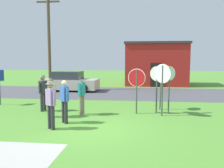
{
  "coord_description": "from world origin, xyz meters",
  "views": [
    {
      "loc": [
        1.86,
        -8.51,
        2.57
      ],
      "look_at": [
        0.47,
        3.18,
        1.3
      ],
      "focal_mm": 39.47,
      "sensor_mm": 36.0,
      "label": 1
    }
  ],
  "objects_px": {
    "utility_pole": "(49,40)",
    "parked_car_on_street": "(69,82)",
    "person_on_left": "(51,95)",
    "person_near_signs": "(43,91)",
    "person_in_teal": "(51,102)",
    "stop_sign_leaning_right": "(161,79)",
    "stop_sign_far_back": "(162,80)",
    "person_in_blue": "(82,93)",
    "stop_sign_leaning_left": "(137,83)",
    "stop_sign_nearest": "(157,82)",
    "person_holding_notes": "(64,99)",
    "stop_sign_rear_left": "(169,82)"
  },
  "relations": [
    {
      "from": "stop_sign_nearest",
      "to": "stop_sign_far_back",
      "type": "xyz_separation_m",
      "value": [
        0.21,
        -0.48,
        0.12
      ]
    },
    {
      "from": "stop_sign_leaning_right",
      "to": "person_near_signs",
      "type": "distance_m",
      "value": 5.74
    },
    {
      "from": "parked_car_on_street",
      "to": "stop_sign_leaning_right",
      "type": "height_order",
      "value": "stop_sign_leaning_right"
    },
    {
      "from": "stop_sign_leaning_left",
      "to": "person_in_blue",
      "type": "bearing_deg",
      "value": -167.74
    },
    {
      "from": "stop_sign_nearest",
      "to": "stop_sign_leaning_left",
      "type": "xyz_separation_m",
      "value": [
        -0.92,
        -0.17,
        -0.05
      ]
    },
    {
      "from": "stop_sign_leaning_left",
      "to": "person_near_signs",
      "type": "relative_size",
      "value": 1.19
    },
    {
      "from": "stop_sign_leaning_right",
      "to": "stop_sign_nearest",
      "type": "xyz_separation_m",
      "value": [
        -0.25,
        -0.84,
        -0.05
      ]
    },
    {
      "from": "stop_sign_rear_left",
      "to": "parked_car_on_street",
      "type": "bearing_deg",
      "value": 133.71
    },
    {
      "from": "stop_sign_leaning_left",
      "to": "parked_car_on_street",
      "type": "bearing_deg",
      "value": 126.32
    },
    {
      "from": "stop_sign_rear_left",
      "to": "person_in_blue",
      "type": "bearing_deg",
      "value": -170.33
    },
    {
      "from": "stop_sign_leaning_right",
      "to": "stop_sign_far_back",
      "type": "relative_size",
      "value": 0.97
    },
    {
      "from": "person_near_signs",
      "to": "parked_car_on_street",
      "type": "bearing_deg",
      "value": 96.67
    },
    {
      "from": "person_in_blue",
      "to": "person_near_signs",
      "type": "xyz_separation_m",
      "value": [
        -2.03,
        0.53,
        0.0
      ]
    },
    {
      "from": "utility_pole",
      "to": "stop_sign_leaning_left",
      "type": "distance_m",
      "value": 10.52
    },
    {
      "from": "utility_pole",
      "to": "stop_sign_nearest",
      "type": "distance_m",
      "value": 11.02
    },
    {
      "from": "person_holding_notes",
      "to": "person_on_left",
      "type": "bearing_deg",
      "value": 134.47
    },
    {
      "from": "utility_pole",
      "to": "parked_car_on_street",
      "type": "height_order",
      "value": "utility_pole"
    },
    {
      "from": "person_in_blue",
      "to": "stop_sign_nearest",
      "type": "bearing_deg",
      "value": 11.86
    },
    {
      "from": "stop_sign_leaning_right",
      "to": "person_in_teal",
      "type": "relative_size",
      "value": 1.28
    },
    {
      "from": "person_in_blue",
      "to": "person_in_teal",
      "type": "relative_size",
      "value": 1.0
    },
    {
      "from": "stop_sign_rear_left",
      "to": "stop_sign_nearest",
      "type": "relative_size",
      "value": 1.0
    },
    {
      "from": "utility_pole",
      "to": "person_near_signs",
      "type": "distance_m",
      "value": 8.42
    },
    {
      "from": "stop_sign_far_back",
      "to": "person_in_blue",
      "type": "bearing_deg",
      "value": -176.39
    },
    {
      "from": "stop_sign_leaning_left",
      "to": "person_on_left",
      "type": "bearing_deg",
      "value": -162.94
    },
    {
      "from": "person_on_left",
      "to": "person_near_signs",
      "type": "xyz_separation_m",
      "value": [
        -0.83,
        1.11,
        0.03
      ]
    },
    {
      "from": "person_holding_notes",
      "to": "utility_pole",
      "type": "bearing_deg",
      "value": 113.88
    },
    {
      "from": "person_on_left",
      "to": "person_near_signs",
      "type": "bearing_deg",
      "value": 126.74
    },
    {
      "from": "utility_pole",
      "to": "stop_sign_nearest",
      "type": "bearing_deg",
      "value": -42.89
    },
    {
      "from": "person_near_signs",
      "to": "person_in_teal",
      "type": "height_order",
      "value": "same"
    },
    {
      "from": "person_in_blue",
      "to": "utility_pole",
      "type": "bearing_deg",
      "value": 119.47
    },
    {
      "from": "stop_sign_rear_left",
      "to": "person_in_blue",
      "type": "relative_size",
      "value": 1.26
    },
    {
      "from": "utility_pole",
      "to": "stop_sign_leaning_left",
      "type": "height_order",
      "value": "utility_pole"
    },
    {
      "from": "person_near_signs",
      "to": "person_on_left",
      "type": "bearing_deg",
      "value": -53.26
    },
    {
      "from": "stop_sign_leaning_left",
      "to": "person_in_teal",
      "type": "xyz_separation_m",
      "value": [
        -2.99,
        -2.85,
        -0.43
      ]
    },
    {
      "from": "person_on_left",
      "to": "person_near_signs",
      "type": "distance_m",
      "value": 1.39
    },
    {
      "from": "stop_sign_far_back",
      "to": "stop_sign_leaning_left",
      "type": "xyz_separation_m",
      "value": [
        -1.13,
        0.3,
        -0.17
      ]
    },
    {
      "from": "parked_car_on_street",
      "to": "person_in_blue",
      "type": "xyz_separation_m",
      "value": [
        2.87,
        -7.74,
        0.3
      ]
    },
    {
      "from": "stop_sign_leaning_right",
      "to": "person_holding_notes",
      "type": "height_order",
      "value": "stop_sign_leaning_right"
    },
    {
      "from": "stop_sign_nearest",
      "to": "stop_sign_leaning_left",
      "type": "distance_m",
      "value": 0.94
    },
    {
      "from": "person_in_blue",
      "to": "person_holding_notes",
      "type": "bearing_deg",
      "value": -102.67
    },
    {
      "from": "person_in_blue",
      "to": "person_near_signs",
      "type": "bearing_deg",
      "value": 165.4
    },
    {
      "from": "stop_sign_nearest",
      "to": "person_near_signs",
      "type": "xyz_separation_m",
      "value": [
        -5.38,
        -0.17,
        -0.49
      ]
    },
    {
      "from": "utility_pole",
      "to": "person_in_teal",
      "type": "distance_m",
      "value": 11.46
    },
    {
      "from": "stop_sign_leaning_left",
      "to": "person_in_blue",
      "type": "xyz_separation_m",
      "value": [
        -2.43,
        -0.53,
        -0.43
      ]
    },
    {
      "from": "stop_sign_far_back",
      "to": "person_on_left",
      "type": "relative_size",
      "value": 1.36
    },
    {
      "from": "parked_car_on_street",
      "to": "stop_sign_leaning_left",
      "type": "distance_m",
      "value": 8.98
    },
    {
      "from": "person_on_left",
      "to": "person_in_blue",
      "type": "bearing_deg",
      "value": 26.05
    },
    {
      "from": "person_in_blue",
      "to": "stop_sign_leaning_right",
      "type": "bearing_deg",
      "value": 23.15
    },
    {
      "from": "stop_sign_leaning_left",
      "to": "person_in_teal",
      "type": "bearing_deg",
      "value": -136.33
    },
    {
      "from": "person_near_signs",
      "to": "stop_sign_far_back",
      "type": "bearing_deg",
      "value": -3.11
    }
  ]
}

